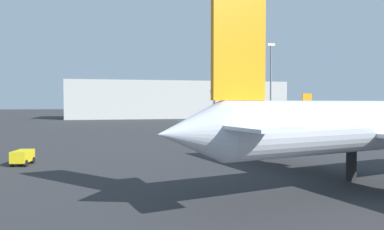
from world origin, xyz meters
TOP-DOWN VIEW (x-y plane):
  - airplane_distant at (28.70, 61.89)m, footprint 26.76×20.64m
  - baggage_cart at (-11.42, 25.05)m, footprint 1.69×2.57m
  - light_mast_right at (44.15, 94.71)m, footprint 2.40×0.50m
  - terminal_building at (19.19, 119.80)m, footprint 76.02×20.56m

SIDE VIEW (x-z plane):
  - baggage_cart at x=-11.42m, z-range 0.11..1.41m
  - airplane_distant at x=28.70m, z-range -1.11..6.39m
  - terminal_building at x=19.19m, z-range 0.00..12.92m
  - light_mast_right at x=44.15m, z-range 1.30..25.08m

